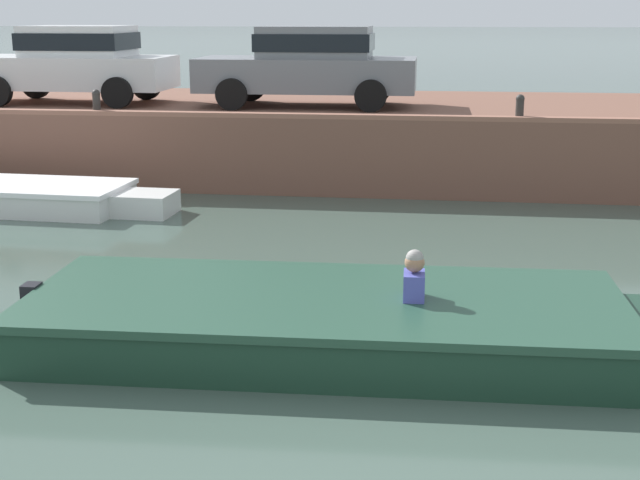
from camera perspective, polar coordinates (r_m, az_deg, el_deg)
ground_plane at (r=9.75m, az=5.48°, el=-4.73°), size 400.00×400.00×0.00m
far_quay_wall at (r=18.52m, az=6.68°, el=6.55°), size 60.00×6.00×1.38m
far_wall_coping at (r=15.57m, az=6.54°, el=7.79°), size 60.00×0.24×0.08m
boat_moored_west_white at (r=15.74m, az=-19.59°, el=2.69°), size 5.50×1.83×0.44m
motorboat_passing at (r=8.67m, az=2.18°, el=-5.29°), size 7.04×2.50×1.01m
car_leftmost_white at (r=18.98m, az=-15.39°, el=10.99°), size 3.97×1.98×1.54m
car_left_inner_grey at (r=17.69m, az=-0.62°, el=11.29°), size 4.25×2.05×1.54m
mooring_bollard_west at (r=16.85m, az=-14.12°, el=8.63°), size 0.15×0.15×0.44m
mooring_bollard_mid at (r=15.73m, az=12.67°, el=8.34°), size 0.15×0.15×0.44m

